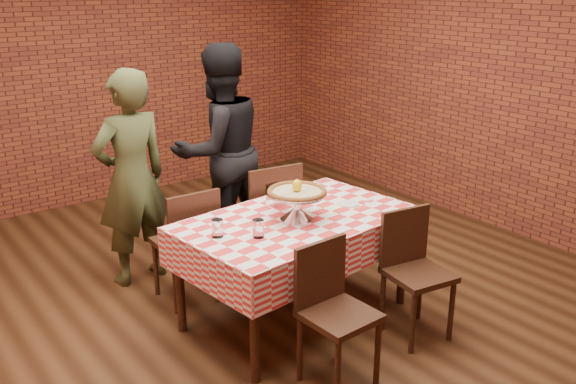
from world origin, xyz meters
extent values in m
plane|color=black|center=(0.00, 0.00, 0.00)|extent=(6.00, 6.00, 0.00)
plane|color=maroon|center=(0.00, 3.00, 1.45)|extent=(5.50, 0.00, 5.50)
cube|color=#402316|center=(0.14, -0.27, 0.38)|extent=(1.66, 1.10, 0.75)
cylinder|color=beige|center=(0.13, -0.29, 0.95)|extent=(0.46, 0.46, 0.03)
ellipsoid|color=yellow|center=(0.13, -0.29, 0.99)|extent=(0.07, 0.07, 0.08)
cylinder|color=white|center=(-0.26, -0.40, 0.82)|extent=(0.08, 0.08, 0.11)
cylinder|color=white|center=(-0.46, -0.25, 0.82)|extent=(0.08, 0.08, 0.11)
cylinder|color=white|center=(0.59, -0.30, 0.76)|extent=(0.16, 0.16, 0.01)
cube|color=white|center=(0.71, -0.38, 0.76)|extent=(0.06, 0.06, 0.00)
cube|color=white|center=(0.76, -0.31, 0.76)|extent=(0.06, 0.05, 0.00)
cube|color=silver|center=(0.17, 0.01, 0.84)|extent=(0.12, 0.10, 0.16)
imported|color=#3B4324|center=(-0.50, 0.95, 0.84)|extent=(0.65, 0.46, 1.68)
imported|color=black|center=(0.35, 1.06, 0.90)|extent=(0.88, 0.69, 1.80)
camera|label=1|loc=(-2.27, -3.39, 2.29)|focal=38.88mm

